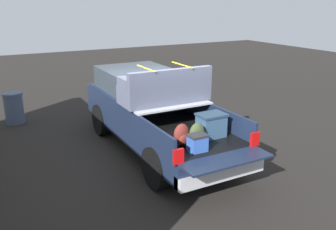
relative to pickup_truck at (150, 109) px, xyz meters
name	(u,v)px	position (x,y,z in m)	size (l,w,h in m)	color
ground_plane	(157,149)	(-0.37, 0.00, -0.99)	(40.00, 40.00, 0.00)	black
pickup_truck	(150,109)	(0.00, 0.00, 0.00)	(6.05, 2.08, 2.23)	#162138
trash_can	(14,108)	(3.59, 2.96, -0.49)	(0.60, 0.60, 0.98)	#3F4C66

